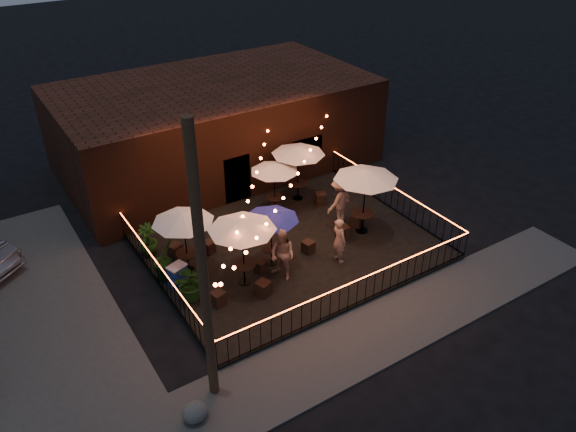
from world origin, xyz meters
name	(u,v)px	position (x,y,z in m)	size (l,w,h in m)	color
ground	(320,277)	(0.00, 0.00, 0.00)	(110.00, 110.00, 0.00)	black
patio	(289,247)	(0.00, 2.00, 0.07)	(10.00, 8.00, 0.15)	black
sidewalk	(381,331)	(0.00, -3.25, 0.03)	(18.00, 2.50, 0.05)	#413E3C
brick_building	(215,125)	(1.00, 9.99, 2.00)	(14.00, 8.00, 4.00)	#3B1C10
utility_pole	(203,276)	(-5.40, -2.60, 4.00)	(0.26, 0.26, 8.00)	#372316
fence_front	(357,293)	(0.00, -2.00, 0.66)	(10.00, 0.04, 1.04)	black
fence_left	(162,280)	(-5.00, 2.00, 0.66)	(0.04, 8.00, 1.04)	black
fence_right	(392,198)	(5.00, 2.00, 0.66)	(0.04, 8.00, 1.04)	black
festoon_lights	(269,202)	(-1.01, 1.70, 2.52)	(10.02, 8.72, 1.32)	#F25023
cafe_table_0	(242,226)	(-2.47, 1.00, 2.44)	(2.77, 2.77, 2.51)	black
cafe_table_1	(183,218)	(-3.80, 2.67, 2.28)	(2.50, 2.50, 2.33)	black
cafe_table_2	(271,216)	(-1.13, 1.42, 2.13)	(1.98, 1.98, 2.16)	black
cafe_table_3	(274,168)	(0.86, 4.44, 2.12)	(2.14, 2.14, 2.15)	black
cafe_table_4	(366,175)	(2.92, 1.33, 2.60)	(2.96, 2.96, 2.68)	black
cafe_table_5	(298,151)	(2.23, 4.80, 2.39)	(2.44, 2.44, 2.45)	black
bistro_chair_0	(218,298)	(-3.74, 0.45, 0.39)	(0.41, 0.41, 0.49)	black
bistro_chair_1	(263,288)	(-2.26, 0.09, 0.40)	(0.43, 0.43, 0.50)	black
bistro_chair_2	(175,250)	(-3.86, 3.68, 0.40)	(0.42, 0.42, 0.50)	black
bistro_chair_3	(209,247)	(-2.72, 3.25, 0.38)	(0.38, 0.38, 0.45)	black
bistro_chair_4	(261,266)	(-1.70, 1.22, 0.36)	(0.36, 0.36, 0.42)	black
bistro_chair_5	(308,247)	(0.36, 1.28, 0.38)	(0.39, 0.39, 0.46)	black
bistro_chair_6	(249,220)	(-0.59, 4.07, 0.38)	(0.39, 0.39, 0.46)	black
bistro_chair_7	(277,210)	(0.77, 4.17, 0.37)	(0.37, 0.37, 0.44)	black
bistro_chair_8	(343,232)	(2.00, 1.36, 0.41)	(0.43, 0.43, 0.51)	black
bistro_chair_9	(357,221)	(2.99, 1.69, 0.39)	(0.40, 0.40, 0.48)	black
bistro_chair_10	(321,198)	(2.78, 3.91, 0.40)	(0.42, 0.42, 0.50)	black
bistro_chair_11	(342,184)	(4.33, 4.48, 0.35)	(0.34, 0.34, 0.41)	black
patron_a	(339,240)	(0.98, 0.29, 1.02)	(0.63, 0.42, 1.74)	#CDA888
patron_b	(282,255)	(-1.24, 0.52, 1.11)	(0.93, 0.72, 1.91)	tan
patron_c	(340,201)	(2.56, 2.34, 1.13)	(1.26, 0.73, 1.95)	tan
potted_shrub_a	(191,282)	(-4.30, 1.20, 0.78)	(1.14, 0.99, 1.27)	#14330D
potted_shrub_b	(164,259)	(-4.60, 2.76, 0.89)	(0.82, 0.66, 1.49)	#16340E
potted_shrub_c	(148,240)	(-4.60, 4.35, 0.75)	(0.68, 0.68, 1.21)	#1A3B12
cooler	(178,275)	(-4.42, 2.07, 0.56)	(0.72, 0.62, 0.81)	#1D3C9D
boulder	(195,412)	(-6.22, -3.18, 0.31)	(0.79, 0.67, 0.62)	#464742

